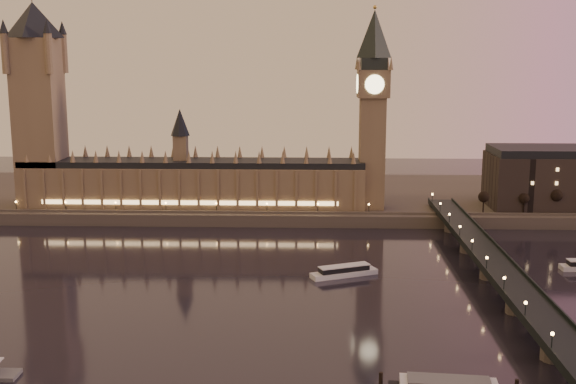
# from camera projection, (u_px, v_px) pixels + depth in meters

# --- Properties ---
(ground) EXTENTS (700.00, 700.00, 0.00)m
(ground) POSITION_uv_depth(u_px,v_px,m) (249.00, 292.00, 264.53)
(ground) COLOR black
(ground) RESTS_ON ground
(far_embankment) EXTENTS (560.00, 130.00, 6.00)m
(far_embankment) POSITION_uv_depth(u_px,v_px,m) (324.00, 197.00, 424.98)
(far_embankment) COLOR #423D35
(far_embankment) RESTS_ON ground
(palace_of_westminster) EXTENTS (180.00, 26.62, 52.00)m
(palace_of_westminster) POSITION_uv_depth(u_px,v_px,m) (193.00, 178.00, 380.56)
(palace_of_westminster) COLOR brown
(palace_of_westminster) RESTS_ON ground
(victoria_tower) EXTENTS (31.68, 31.68, 118.00)m
(victoria_tower) POSITION_uv_depth(u_px,v_px,m) (38.00, 93.00, 374.92)
(victoria_tower) COLOR brown
(victoria_tower) RESTS_ON ground
(big_ben) EXTENTS (17.68, 17.68, 104.00)m
(big_ben) POSITION_uv_depth(u_px,v_px,m) (373.00, 98.00, 369.58)
(big_ben) COLOR brown
(big_ben) RESTS_ON ground
(westminster_bridge) EXTENTS (13.20, 260.00, 15.30)m
(westminster_bridge) POSITION_uv_depth(u_px,v_px,m) (501.00, 280.00, 260.51)
(westminster_bridge) COLOR black
(westminster_bridge) RESTS_ON ground
(bare_tree_0) EXTENTS (5.82, 5.82, 11.84)m
(bare_tree_0) POSITION_uv_depth(u_px,v_px,m) (488.00, 197.00, 365.12)
(bare_tree_0) COLOR black
(bare_tree_0) RESTS_ON ground
(bare_tree_1) EXTENTS (5.82, 5.82, 11.84)m
(bare_tree_1) POSITION_uv_depth(u_px,v_px,m) (521.00, 197.00, 364.57)
(bare_tree_1) COLOR black
(bare_tree_1) RESTS_ON ground
(bare_tree_2) EXTENTS (5.82, 5.82, 11.84)m
(bare_tree_2) POSITION_uv_depth(u_px,v_px,m) (554.00, 197.00, 364.02)
(bare_tree_2) COLOR black
(bare_tree_2) RESTS_ON ground
(cruise_boat_a) EXTENTS (27.25, 16.17, 4.34)m
(cruise_boat_a) POSITION_uv_depth(u_px,v_px,m) (344.00, 271.00, 283.11)
(cruise_boat_a) COLOR silver
(cruise_boat_a) RESTS_ON ground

